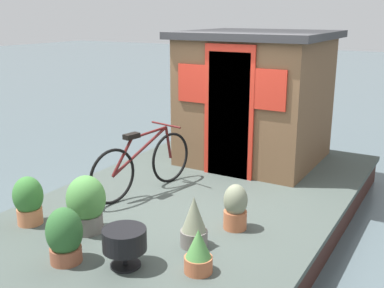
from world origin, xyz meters
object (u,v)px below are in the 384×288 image
Objects in this scene: houseboat_cabin at (256,97)px; bicycle at (143,164)px; potted_plant_lavender at (65,236)px; potted_plant_thyme at (198,252)px; charcoal_grill at (125,241)px; potted_plant_ivy at (28,200)px; potted_plant_rosemary at (194,223)px; potted_plant_sage at (235,207)px; potted_plant_mint at (86,203)px.

bicycle is (-1.99, 0.65, -0.60)m from houseboat_cabin.
potted_plant_lavender is at bearing 176.16° from houseboat_cabin.
houseboat_cabin is 3.50m from potted_plant_thyme.
bicycle is at bearing 30.54° from charcoal_grill.
potted_plant_rosemary is (0.45, -1.77, -0.02)m from potted_plant_ivy.
potted_plant_sage is 1.30m from charcoal_grill.
bicycle is 1.46m from potted_plant_ivy.
potted_plant_lavender is at bearing 134.59° from potted_plant_rosemary.
potted_plant_sage is (1.00, -1.95, -0.03)m from potted_plant_ivy.
potted_plant_rosemary is (-0.55, 0.18, 0.00)m from potted_plant_sage.
potted_plant_mint is at bearing 104.06° from potted_plant_rosemary.
potted_plant_rosemary is at bearing -126.06° from bicycle.
potted_plant_mint is 1.15m from potted_plant_rosemary.
potted_plant_ivy is at bearing 117.02° from potted_plant_sage.
potted_plant_rosemary is 1.29× the size of charcoal_grill.
potted_plant_rosemary is 0.97× the size of potted_plant_lavender.
potted_plant_mint is 1.19× the size of potted_plant_rosemary.
bicycle reaches higher than potted_plant_mint.
potted_plant_ivy is 1.08× the size of potted_plant_sage.
charcoal_grill is (-1.19, 0.52, 0.01)m from potted_plant_sage.
bicycle reaches higher than potted_plant_thyme.
bicycle is 2.02m from potted_plant_thyme.
potted_plant_thyme is 2.05m from potted_plant_ivy.
houseboat_cabin is 4.26× the size of potted_plant_sage.
houseboat_cabin is at bearing -9.04° from potted_plant_mint.
potted_plant_mint is 0.69m from potted_plant_ivy.
charcoal_grill is at bearing -97.52° from potted_plant_ivy.
bicycle is at bearing 6.96° from potted_plant_mint.
potted_plant_mint reaches higher than potted_plant_ivy.
charcoal_grill is (-0.36, -0.77, -0.06)m from potted_plant_mint.
potted_plant_lavender is (-3.74, 0.25, -0.72)m from houseboat_cabin.
potted_plant_sage is at bearing -23.75° from charcoal_grill.
potted_plant_ivy is at bearing 104.15° from potted_plant_rosemary.
potted_plant_mint reaches higher than potted_plant_rosemary.
houseboat_cabin reaches higher than potted_plant_sage.
houseboat_cabin reaches higher than charcoal_grill.
potted_plant_ivy is 1.01× the size of potted_plant_lavender.
potted_plant_ivy is (-0.05, 2.04, 0.08)m from potted_plant_thyme.
potted_plant_mint is 0.62m from potted_plant_lavender.
potted_plant_sage is at bearing -62.98° from potted_plant_ivy.
potted_plant_sage reaches higher than potted_plant_thyme.
potted_plant_ivy is 1.83m from potted_plant_rosemary.
potted_plant_ivy reaches higher than potted_plant_thyme.
potted_plant_thyme is 0.83× the size of potted_plant_sage.
bicycle is 1.81m from potted_plant_lavender.
potted_plant_mint reaches higher than potted_plant_sage.
potted_plant_mint reaches higher than potted_plant_lavender.
charcoal_grill is (0.21, -0.52, -0.01)m from potted_plant_lavender.
potted_plant_rosemary is (0.28, -1.11, -0.07)m from potted_plant_mint.
potted_plant_mint is (-3.18, 0.51, -0.67)m from houseboat_cabin.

